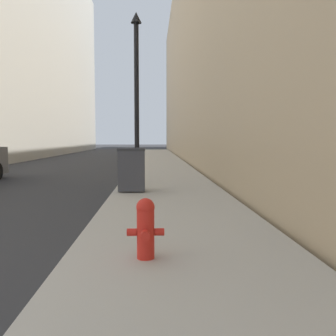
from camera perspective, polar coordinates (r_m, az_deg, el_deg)
name	(u,v)px	position (r m, az deg, el deg)	size (l,w,h in m)	color
sidewalk_right	(161,166)	(20.75, -1.05, 0.29)	(3.11, 60.00, 0.13)	#ADA89E
building_right_stone	(259,50)	(30.55, 13.76, 17.03)	(12.00, 60.00, 16.58)	tan
fire_hydrant	(146,227)	(4.58, -3.44, -8.96)	(0.45, 0.34, 0.74)	red
trash_bin	(132,169)	(10.31, -5.57, -0.19)	(0.74, 0.60, 1.20)	#3D3D42
lamppost	(137,92)	(13.16, -4.81, 11.46)	(0.37, 0.37, 5.73)	black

